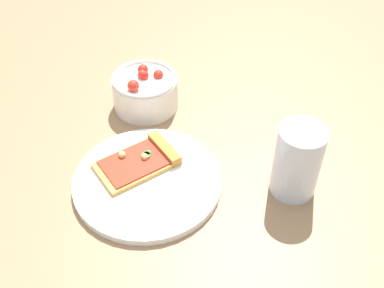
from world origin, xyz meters
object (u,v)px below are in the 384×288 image
(pizza_slice_main, at_px, (142,160))
(salad_bowl, at_px, (145,91))
(plate, at_px, (148,181))
(soda_glass, at_px, (297,163))

(pizza_slice_main, relative_size, salad_bowl, 1.12)
(plate, xyz_separation_m, soda_glass, (-0.22, 0.12, 0.06))
(plate, distance_m, soda_glass, 0.26)
(plate, height_order, pizza_slice_main, pizza_slice_main)
(plate, xyz_separation_m, pizza_slice_main, (-0.01, -0.04, 0.01))
(salad_bowl, relative_size, soda_glass, 1.01)
(pizza_slice_main, bearing_deg, salad_bowl, -113.81)
(pizza_slice_main, bearing_deg, soda_glass, 143.87)
(plate, relative_size, salad_bowl, 1.95)
(pizza_slice_main, height_order, salad_bowl, salad_bowl)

